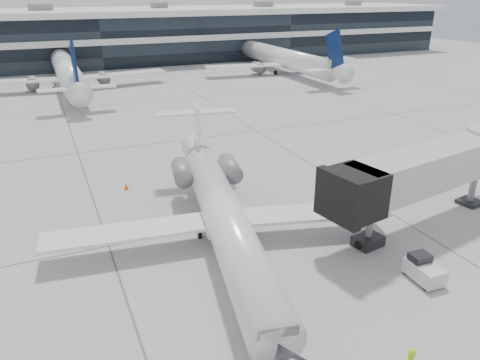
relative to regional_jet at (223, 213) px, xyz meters
name	(u,v)px	position (x,y,z in m)	size (l,w,h in m)	color
ground	(249,218)	(3.01, 2.59, -2.22)	(220.00, 220.00, 0.00)	#97979A
terminal	(94,40)	(3.01, 84.59, 2.78)	(170.00, 22.00, 10.00)	black
bg_jet_center	(70,88)	(-4.99, 57.59, -2.22)	(32.00, 40.00, 9.60)	white
bg_jet_right	(282,72)	(35.01, 57.59, -2.22)	(32.00, 40.00, 9.60)	white
regional_jet	(223,213)	(0.00, 0.00, 0.00)	(22.48, 28.03, 6.50)	white
jet_bridge	(439,166)	(14.90, -2.80, 1.98)	(17.91, 6.41, 5.76)	silver
baggage_tug	(424,270)	(9.01, -8.33, -1.58)	(1.40, 2.28, 1.42)	silver
traffic_cone	(126,186)	(-4.20, 11.44, -1.95)	(0.39, 0.39, 0.57)	#FF670D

